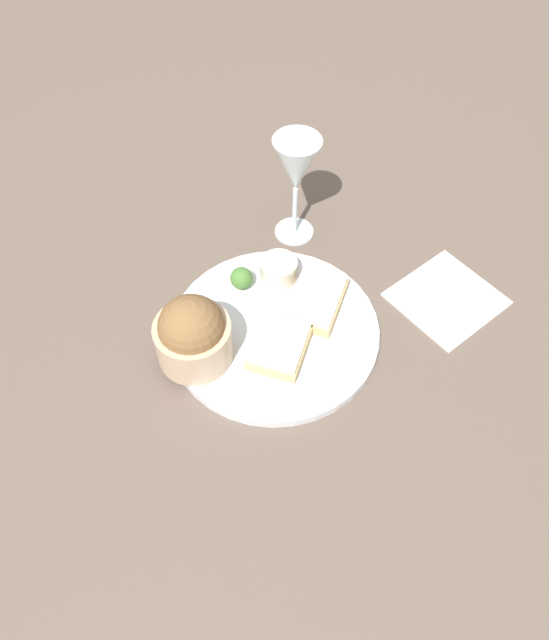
# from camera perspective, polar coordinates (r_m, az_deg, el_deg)

# --- Properties ---
(ground_plane) EXTENTS (4.00, 4.00, 0.00)m
(ground_plane) POSITION_cam_1_polar(r_m,az_deg,el_deg) (0.90, 0.00, -1.29)
(ground_plane) COLOR brown
(dinner_plate) EXTENTS (0.30, 0.30, 0.01)m
(dinner_plate) POSITION_cam_1_polar(r_m,az_deg,el_deg) (0.89, 0.00, -1.03)
(dinner_plate) COLOR silver
(dinner_plate) RESTS_ON ground_plane
(salad_bowl) EXTENTS (0.10, 0.10, 0.11)m
(salad_bowl) POSITION_cam_1_polar(r_m,az_deg,el_deg) (0.83, -7.49, -1.29)
(salad_bowl) COLOR tan
(salad_bowl) RESTS_ON dinner_plate
(sauce_ramekin) EXTENTS (0.06, 0.06, 0.03)m
(sauce_ramekin) POSITION_cam_1_polar(r_m,az_deg,el_deg) (0.93, 0.38, 4.70)
(sauce_ramekin) COLOR beige
(sauce_ramekin) RESTS_ON dinner_plate
(cheese_toast_near) EXTENTS (0.12, 0.11, 0.03)m
(cheese_toast_near) POSITION_cam_1_polar(r_m,az_deg,el_deg) (0.90, 3.81, 1.80)
(cheese_toast_near) COLOR tan
(cheese_toast_near) RESTS_ON dinner_plate
(cheese_toast_far) EXTENTS (0.11, 0.11, 0.03)m
(cheese_toast_far) POSITION_cam_1_polar(r_m,az_deg,el_deg) (0.86, 0.70, -2.31)
(cheese_toast_far) COLOR tan
(cheese_toast_far) RESTS_ON dinner_plate
(wine_glass) EXTENTS (0.07, 0.07, 0.18)m
(wine_glass) POSITION_cam_1_polar(r_m,az_deg,el_deg) (0.94, 2.01, 13.63)
(wine_glass) COLOR silver
(wine_glass) RESTS_ON ground_plane
(garnish) EXTENTS (0.03, 0.03, 0.03)m
(garnish) POSITION_cam_1_polar(r_m,az_deg,el_deg) (0.92, -3.05, 3.83)
(garnish) COLOR #477533
(garnish) RESTS_ON dinner_plate
(napkin) EXTENTS (0.19, 0.19, 0.01)m
(napkin) POSITION_cam_1_polar(r_m,az_deg,el_deg) (0.97, 15.47, 1.96)
(napkin) COLOR white
(napkin) RESTS_ON ground_plane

